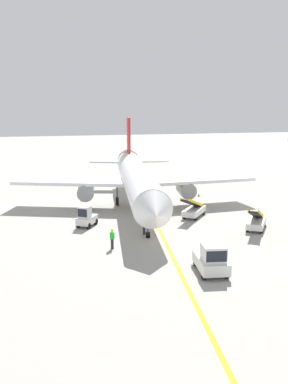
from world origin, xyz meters
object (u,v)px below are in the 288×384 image
at_px(belt_loader_aft_hold, 256,221).
at_px(safety_cone_nose_left, 82,200).
at_px(safety_cone_wingtip_left, 199,195).
at_px(pushback_tug, 212,260).
at_px(ground_crew_marshaller, 144,225).
at_px(ground_crew_wing_walker, 112,238).
at_px(belt_loader_forward_hold, 194,210).
at_px(safety_cone_wingtip_right, 148,205).
at_px(baggage_tug_near_wing, 86,217).
at_px(airliner, 136,179).

relative_size(belt_loader_aft_hold, safety_cone_nose_left, 10.79).
bearing_deg(safety_cone_wingtip_left, belt_loader_aft_hold, -92.97).
height_order(pushback_tug, belt_loader_aft_hold, belt_loader_aft_hold).
distance_m(ground_crew_marshaller, ground_crew_wing_walker, 4.76).
height_order(belt_loader_forward_hold, safety_cone_nose_left, belt_loader_forward_hold).
bearing_deg(pushback_tug, safety_cone_wingtip_right, 86.08).
xyz_separation_m(ground_crew_marshaller, safety_cone_nose_left, (-3.54, 15.93, -0.69)).
height_order(baggage_tug_near_wing, belt_loader_forward_hold, belt_loader_forward_hold).
xyz_separation_m(safety_cone_nose_left, safety_cone_wingtip_right, (7.00, -5.22, 0.00)).
bearing_deg(ground_crew_marshaller, safety_cone_nose_left, 102.53).
relative_size(baggage_tug_near_wing, belt_loader_aft_hold, 0.57).
bearing_deg(baggage_tug_near_wing, safety_cone_nose_left, 84.43).
bearing_deg(safety_cone_nose_left, safety_cone_wingtip_left, -4.64).
relative_size(belt_loader_forward_hold, safety_cone_wingtip_right, 10.45).
relative_size(ground_crew_marshaller, safety_cone_wingtip_left, 3.86).
bearing_deg(safety_cone_wingtip_right, ground_crew_wing_walker, -117.09).
xyz_separation_m(airliner, safety_cone_nose_left, (-5.71, 5.04, -3.20)).
xyz_separation_m(belt_loader_aft_hold, safety_cone_wingtip_left, (0.82, 15.86, -0.56)).
bearing_deg(ground_crew_marshaller, belt_loader_aft_hold, -6.13).
bearing_deg(ground_crew_wing_walker, safety_cone_wingtip_right, 62.91).
distance_m(pushback_tug, ground_crew_marshaller, 10.39).
relative_size(pushback_tug, belt_loader_aft_hold, 0.82).
height_order(pushback_tug, ground_crew_marshaller, pushback_tug).
bearing_deg(airliner, pushback_tug, -90.37).
relative_size(baggage_tug_near_wing, ground_crew_marshaller, 1.60).
xyz_separation_m(baggage_tug_near_wing, belt_loader_aft_hold, (15.50, -5.36, -0.15)).
distance_m(safety_cone_nose_left, safety_cone_wingtip_right, 8.73).
relative_size(belt_loader_forward_hold, safety_cone_wingtip_left, 10.45).
relative_size(pushback_tug, safety_cone_wingtip_left, 8.80).
height_order(ground_crew_wing_walker, safety_cone_wingtip_left, ground_crew_wing_walker).
xyz_separation_m(pushback_tug, ground_crew_marshaller, (-2.03, 10.19, -0.08)).
xyz_separation_m(ground_crew_wing_walker, safety_cone_nose_left, (0.06, 19.04, -0.69)).
bearing_deg(safety_cone_nose_left, safety_cone_wingtip_right, -36.69).
xyz_separation_m(airliner, safety_cone_wingtip_right, (1.29, -0.18, -3.20)).
relative_size(ground_crew_marshaller, safety_cone_nose_left, 3.86).
xyz_separation_m(pushback_tug, belt_loader_aft_hold, (8.79, 9.03, -0.22)).
relative_size(ground_crew_wing_walker, safety_cone_wingtip_left, 3.86).
bearing_deg(safety_cone_nose_left, airliner, -41.44).
bearing_deg(ground_crew_marshaller, safety_cone_wingtip_left, 51.62).
bearing_deg(baggage_tug_near_wing, belt_loader_aft_hold, -19.06).
xyz_separation_m(ground_crew_marshaller, safety_cone_wingtip_left, (11.64, 14.69, -0.69)).
bearing_deg(safety_cone_wingtip_right, safety_cone_nose_left, 143.31).
distance_m(pushback_tug, safety_cone_wingtip_right, 20.96).
xyz_separation_m(ground_crew_marshaller, safety_cone_wingtip_right, (3.46, 10.71, -0.69)).
xyz_separation_m(belt_loader_forward_hold, safety_cone_wingtip_right, (-3.41, 5.83, -0.56)).
bearing_deg(pushback_tug, airliner, 89.63).
distance_m(airliner, ground_crew_marshaller, 11.38).
bearing_deg(ground_crew_wing_walker, airliner, 67.58).
bearing_deg(belt_loader_forward_hold, baggage_tug_near_wing, -176.61).
height_order(airliner, ground_crew_wing_walker, airliner).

